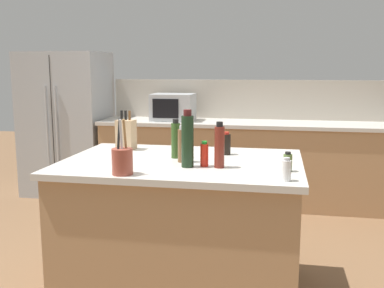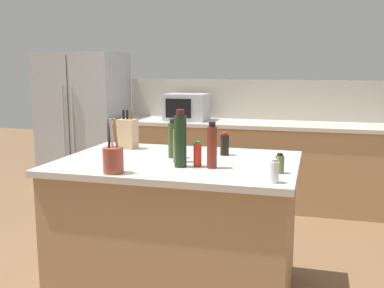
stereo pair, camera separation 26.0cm
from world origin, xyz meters
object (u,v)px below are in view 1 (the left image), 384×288
Objects in this scene: utensil_crock at (122,160)px; spice_jar_oregano at (288,162)px; soy_sauce_bottle at (226,144)px; salt_shaker at (286,170)px; hot_sauce_bottle at (204,154)px; knife_block at (126,134)px; pepper_grinder at (183,145)px; wine_bottle at (188,140)px; refrigerator at (67,124)px; olive_oil_bottle at (176,140)px; vinegar_bottle at (219,146)px; microwave at (173,107)px.

utensil_crock reaches higher than spice_jar_oregano.
soy_sauce_bottle is 0.79m from salt_shaker.
hot_sauce_bottle is 0.51m from spice_jar_oregano.
utensil_crock is at bearing -126.30° from soy_sauce_bottle.
utensil_crock is (0.24, -0.77, -0.03)m from knife_block.
pepper_grinder is at bearing 150.01° from salt_shaker.
wine_bottle is 3.01× the size of spice_jar_oregano.
olive_oil_bottle is (1.87, -2.18, 0.20)m from refrigerator.
wine_bottle reaches higher than vinegar_bottle.
soy_sauce_bottle is 0.61× the size of olive_oil_bottle.
hot_sauce_bottle is at bearing 167.92° from vinegar_bottle.
hot_sauce_bottle is 0.56m from salt_shaker.
wine_bottle reaches higher than soy_sauce_bottle.
vinegar_bottle is at bearing -89.27° from soy_sauce_bottle.
soy_sauce_bottle is 1.37× the size of spice_jar_oregano.
utensil_crock is at bearing -178.48° from salt_shaker.
microwave is 3.73× the size of salt_shaker.
salt_shaker is 0.45× the size of vinegar_bottle.
refrigerator is 3.02m from pepper_grinder.
wine_bottle is 2.77× the size of salt_shaker.
knife_block is (1.43, -1.93, 0.19)m from refrigerator.
olive_oil_bottle reaches higher than spice_jar_oregano.
utensil_crock reaches higher than hot_sauce_bottle.
pepper_grinder is (1.94, -2.30, 0.19)m from refrigerator.
microwave is 2.12m from soy_sauce_bottle.
wine_bottle is (-0.10, -0.04, 0.09)m from hot_sauce_bottle.
olive_oil_bottle is at bearing 69.62° from utensil_crock.
olive_oil_bottle is 0.40m from vinegar_bottle.
knife_block is 1.81× the size of soy_sauce_bottle.
refrigerator is 3.62× the size of microwave.
hot_sauce_bottle is (0.75, -2.35, -0.08)m from microwave.
pepper_grinder reaches higher than soy_sauce_bottle.
refrigerator is 1.37m from microwave.
utensil_crock is 2.04× the size of hot_sauce_bottle.
pepper_grinder is at bearing -59.07° from olive_oil_bottle.
vinegar_bottle reaches higher than spice_jar_oregano.
olive_oil_bottle reaches higher than salt_shaker.
olive_oil_bottle is (0.44, -0.25, 0.01)m from knife_block.
hot_sauce_bottle is 0.44× the size of wine_bottle.
vinegar_bottle is at bearing -36.21° from olive_oil_bottle.
wine_bottle is at bearing -33.97° from knife_block.
microwave is at bearing 103.67° from olive_oil_bottle.
salt_shaker is (0.59, -0.24, -0.11)m from wine_bottle.
wine_bottle is (0.65, -2.39, 0.01)m from microwave.
salt_shaker is (0.65, -0.37, -0.05)m from pepper_grinder.
refrigerator reaches higher than pepper_grinder.
microwave is 1.64× the size of knife_block.
spice_jar_oregano is at bearing -47.29° from soy_sauce_bottle.
wine_bottle is at bearing -174.40° from vinegar_bottle.
soy_sauce_bottle is at bearing 50.48° from pepper_grinder.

